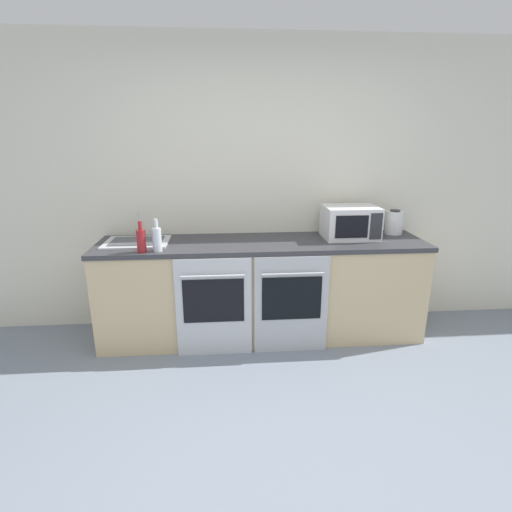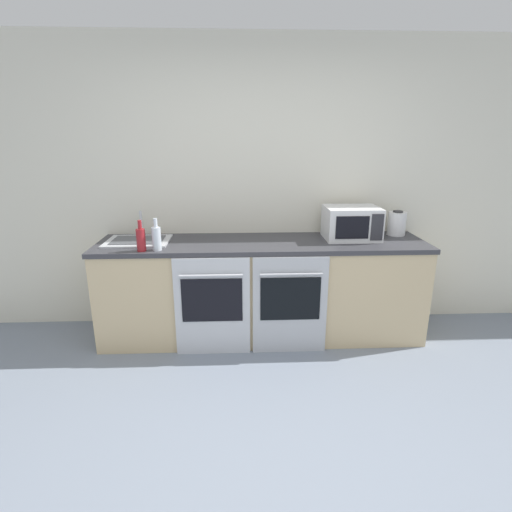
{
  "view_description": "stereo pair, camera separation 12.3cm",
  "coord_description": "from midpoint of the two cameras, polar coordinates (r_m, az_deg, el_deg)",
  "views": [
    {
      "loc": [
        -0.32,
        -1.69,
        1.77
      ],
      "look_at": [
        -0.05,
        1.64,
        0.75
      ],
      "focal_mm": 28.0,
      "sensor_mm": 36.0,
      "label": 1
    },
    {
      "loc": [
        -0.2,
        -1.7,
        1.77
      ],
      "look_at": [
        -0.05,
        1.64,
        0.75
      ],
      "focal_mm": 28.0,
      "sensor_mm": 36.0,
      "label": 2
    }
  ],
  "objects": [
    {
      "name": "ground_plane",
      "position": [
        2.46,
        3.33,
        -28.96
      ],
      "size": [
        16.0,
        16.0,
        0.0
      ],
      "primitive_type": "plane",
      "color": "gray"
    },
    {
      "name": "wall_back",
      "position": [
        3.73,
        -0.57,
        9.71
      ],
      "size": [
        10.0,
        0.06,
        2.6
      ],
      "color": "silver",
      "rests_on": "ground_plane"
    },
    {
      "name": "counter_back",
      "position": [
        3.6,
        -0.13,
        -4.68
      ],
      "size": [
        2.84,
        0.67,
        0.88
      ],
      "color": "#D1B789",
      "rests_on": "ground_plane"
    },
    {
      "name": "oven_left",
      "position": [
        3.29,
        -7.11,
        -7.25
      ],
      "size": [
        0.61,
        0.06,
        0.84
      ],
      "color": "silver",
      "rests_on": "ground_plane"
    },
    {
      "name": "oven_right",
      "position": [
        3.32,
        4.0,
        -6.92
      ],
      "size": [
        0.61,
        0.06,
        0.84
      ],
      "color": "#B7BABF",
      "rests_on": "ground_plane"
    },
    {
      "name": "microwave",
      "position": [
        3.64,
        12.37,
        4.73
      ],
      "size": [
        0.47,
        0.37,
        0.28
      ],
      "color": "silver",
      "rests_on": "counter_back"
    },
    {
      "name": "bottle_clear",
      "position": [
        3.25,
        -15.02,
        2.39
      ],
      "size": [
        0.07,
        0.07,
        0.26
      ],
      "color": "silver",
      "rests_on": "counter_back"
    },
    {
      "name": "bottle_red",
      "position": [
        3.26,
        -17.12,
        2.17
      ],
      "size": [
        0.07,
        0.07,
        0.25
      ],
      "color": "maroon",
      "rests_on": "counter_back"
    },
    {
      "name": "kettle",
      "position": [
        3.91,
        18.26,
        4.59
      ],
      "size": [
        0.16,
        0.16,
        0.22
      ],
      "color": "white",
      "rests_on": "counter_back"
    },
    {
      "name": "sink",
      "position": [
        3.58,
        -17.58,
        2.0
      ],
      "size": [
        0.53,
        0.41,
        0.24
      ],
      "color": "silver",
      "rests_on": "counter_back"
    }
  ]
}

